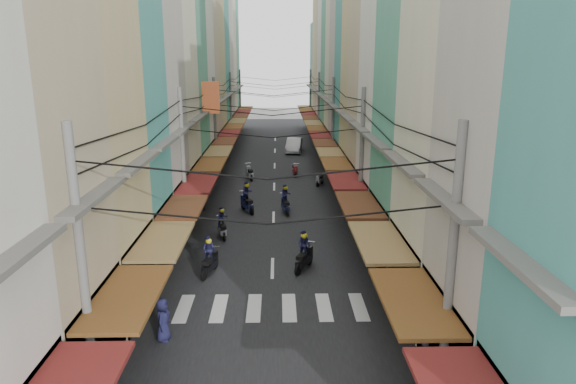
{
  "coord_description": "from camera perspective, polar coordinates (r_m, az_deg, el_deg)",
  "views": [
    {
      "loc": [
        0.26,
        -24.67,
        9.67
      ],
      "look_at": [
        0.84,
        2.63,
        2.54
      ],
      "focal_mm": 32.0,
      "sensor_mm": 36.0,
      "label": 1
    }
  ],
  "objects": [
    {
      "name": "building_row_left",
      "position": [
        42.04,
        -12.84,
        14.42
      ],
      "size": [
        7.8,
        67.67,
        23.7
      ],
      "color": "silver",
      "rests_on": "ground"
    },
    {
      "name": "sidewalk_left",
      "position": [
        46.2,
        -9.6,
        2.37
      ],
      "size": [
        3.0,
        80.0,
        0.06
      ],
      "primitive_type": "cube",
      "color": "gray",
      "rests_on": "ground"
    },
    {
      "name": "road",
      "position": [
        45.71,
        -1.51,
        2.42
      ],
      "size": [
        10.0,
        80.0,
        0.02
      ],
      "primitive_type": "cube",
      "color": "black",
      "rests_on": "ground"
    },
    {
      "name": "market_umbrella",
      "position": [
        21.56,
        17.31,
        -6.43
      ],
      "size": [
        2.33,
        2.33,
        2.46
      ],
      "color": "#B2B2B7",
      "rests_on": "ground"
    },
    {
      "name": "bicycle",
      "position": [
        25.02,
        14.85,
        -8.63
      ],
      "size": [
        1.8,
        0.91,
        1.18
      ],
      "primitive_type": "imported",
      "rotation": [
        0.0,
        0.0,
        1.41
      ],
      "color": "black",
      "rests_on": "ground"
    },
    {
      "name": "utility_poles",
      "position": [
        39.81,
        -1.6,
        10.18
      ],
      "size": [
        10.2,
        66.13,
        8.2
      ],
      "color": "slate",
      "rests_on": "ground"
    },
    {
      "name": "moving_scooters",
      "position": [
        31.55,
        -2.76,
        -2.17
      ],
      "size": [
        6.89,
        22.33,
        2.02
      ],
      "color": "black",
      "rests_on": "ground"
    },
    {
      "name": "sidewalk_right",
      "position": [
        46.13,
        6.6,
        2.46
      ],
      "size": [
        3.0,
        80.0,
        0.06
      ],
      "primitive_type": "cube",
      "color": "gray",
      "rests_on": "ground"
    },
    {
      "name": "pedestrians",
      "position": [
        25.95,
        -10.73,
        -5.13
      ],
      "size": [
        12.62,
        19.33,
        2.09
      ],
      "color": "#28222D",
      "rests_on": "ground"
    },
    {
      "name": "parked_scooters",
      "position": [
        24.41,
        8.74,
        -7.67
      ],
      "size": [
        12.86,
        13.82,
        1.01
      ],
      "color": "black",
      "rests_on": "ground"
    },
    {
      "name": "ground",
      "position": [
        26.5,
        -1.7,
        -6.78
      ],
      "size": [
        160.0,
        160.0,
        0.0
      ],
      "primitive_type": "plane",
      "color": "#60605C",
      "rests_on": "ground"
    },
    {
      "name": "building_row_right",
      "position": [
        41.83,
        9.63,
        14.07
      ],
      "size": [
        7.8,
        68.98,
        22.59
      ],
      "color": "teal",
      "rests_on": "ground"
    },
    {
      "name": "white_car",
      "position": [
        54.81,
        0.68,
        4.46
      ],
      "size": [
        5.32,
        2.57,
        1.81
      ],
      "primitive_type": "imported",
      "rotation": [
        0.0,
        0.0,
        -0.11
      ],
      "color": "silver",
      "rests_on": "ground"
    },
    {
      "name": "crosswalk",
      "position": [
        21.02,
        -1.83,
        -12.7
      ],
      "size": [
        7.55,
        2.4,
        0.01
      ],
      "color": "silver",
      "rests_on": "ground"
    },
    {
      "name": "traffic_sign",
      "position": [
        21.33,
        13.84,
        -6.89
      ],
      "size": [
        0.1,
        0.61,
        2.77
      ],
      "color": "slate",
      "rests_on": "ground"
    }
  ]
}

